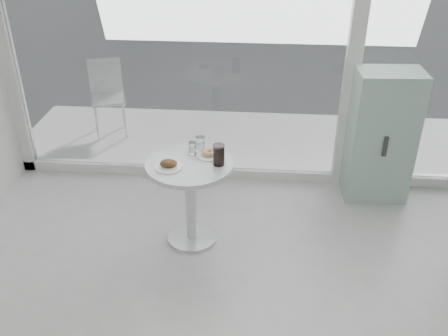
# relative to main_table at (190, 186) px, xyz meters

# --- Properties ---
(room_shell) EXTENTS (6.00, 6.00, 6.00)m
(room_shell) POSITION_rel_main_table_xyz_m (0.50, -2.46, 1.36)
(room_shell) COLOR silver
(room_shell) RESTS_ON ground
(storefront) EXTENTS (5.00, 0.14, 3.00)m
(storefront) POSITION_rel_main_table_xyz_m (0.57, 1.10, 1.16)
(storefront) COLOR silver
(storefront) RESTS_ON ground
(main_table) EXTENTS (0.72, 0.72, 0.77)m
(main_table) POSITION_rel_main_table_xyz_m (0.00, 0.00, 0.00)
(main_table) COLOR silver
(main_table) RESTS_ON ground
(patio_deck) EXTENTS (5.60, 1.60, 0.05)m
(patio_deck) POSITION_rel_main_table_xyz_m (0.50, 1.90, -0.53)
(patio_deck) COLOR white
(patio_deck) RESTS_ON ground
(mint_cabinet) EXTENTS (0.62, 0.43, 1.29)m
(mint_cabinet) POSITION_rel_main_table_xyz_m (1.71, 0.87, 0.10)
(mint_cabinet) COLOR #84A898
(mint_cabinet) RESTS_ON ground
(patio_chair) EXTENTS (0.49, 0.49, 0.89)m
(patio_chair) POSITION_rel_main_table_xyz_m (-1.29, 1.99, 0.01)
(patio_chair) COLOR silver
(patio_chair) RESTS_ON patio_deck
(plate_fritter) EXTENTS (0.22, 0.22, 0.07)m
(plate_fritter) POSITION_rel_main_table_xyz_m (-0.15, -0.09, 0.25)
(plate_fritter) COLOR white
(plate_fritter) RESTS_ON main_table
(plate_donut) EXTENTS (0.22, 0.22, 0.05)m
(plate_donut) POSITION_rel_main_table_xyz_m (0.15, 0.13, 0.24)
(plate_donut) COLOR white
(plate_donut) RESTS_ON main_table
(water_tumbler_a) EXTENTS (0.07, 0.07, 0.11)m
(water_tumbler_a) POSITION_rel_main_table_xyz_m (0.00, 0.16, 0.27)
(water_tumbler_a) COLOR white
(water_tumbler_a) RESTS_ON main_table
(water_tumbler_b) EXTENTS (0.08, 0.08, 0.13)m
(water_tumbler_b) POSITION_rel_main_table_xyz_m (0.06, 0.21, 0.28)
(water_tumbler_b) COLOR white
(water_tumbler_b) RESTS_ON main_table
(cola_glass) EXTENTS (0.09, 0.09, 0.18)m
(cola_glass) POSITION_rel_main_table_xyz_m (0.24, -0.01, 0.31)
(cola_glass) COLOR white
(cola_glass) RESTS_ON main_table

